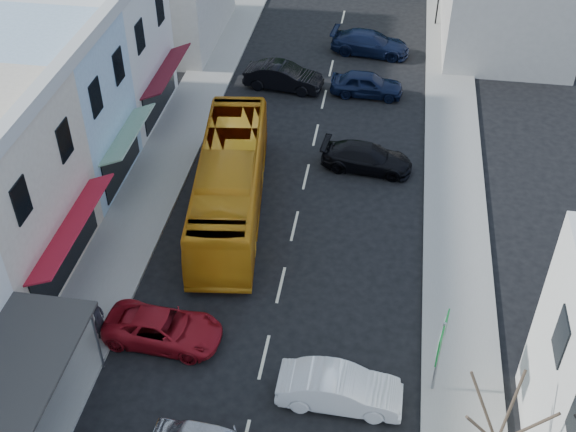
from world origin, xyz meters
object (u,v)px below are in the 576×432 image
Objects in this scene: bus at (230,185)px; direction_sign at (438,358)px; pedestrian_left at (99,320)px; car_red at (163,327)px; car_white at (340,389)px.

direction_sign is (9.57, -9.27, 0.27)m from bus.
bus is 9.29m from pedestrian_left.
pedestrian_left reaches higher than car_red.
direction_sign reaches higher than car_red.
pedestrian_left is (-3.33, -8.66, -0.55)m from bus.
direction_sign is (12.90, -0.61, 0.82)m from pedestrian_left.
car_white is at bearing -65.81° from bus.
bus is 12.06m from car_white.
bus is 8.49m from car_red.
pedestrian_left is (-2.47, -0.26, 0.30)m from car_red.
pedestrian_left is at bearing -170.45° from direction_sign.
direction_sign is at bearing -72.29° from car_white.
car_white is 9.71m from pedestrian_left.
car_red is 2.71× the size of pedestrian_left.
pedestrian_left is 12.94m from direction_sign.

